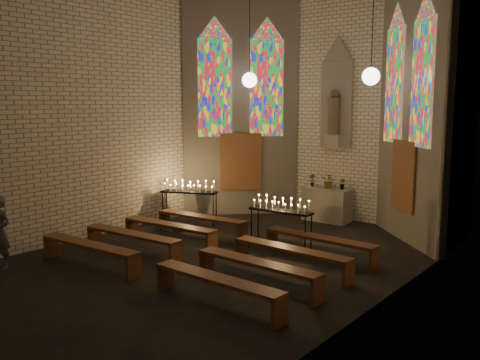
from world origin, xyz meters
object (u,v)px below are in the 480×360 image
at_px(altar, 327,205).
at_px(votive_stand_left, 189,189).
at_px(votive_stand_right, 281,207).
at_px(aisle_flower_pot, 245,242).

xyz_separation_m(altar, votive_stand_left, (-3.00, -2.81, 0.54)).
bearing_deg(votive_stand_right, aisle_flower_pot, -133.02).
distance_m(aisle_flower_pot, votive_stand_left, 3.36).
xyz_separation_m(aisle_flower_pot, votive_stand_right, (0.58, 0.67, 0.82)).
height_order(altar, votive_stand_left, votive_stand_left).
relative_size(aisle_flower_pot, votive_stand_left, 0.25).
bearing_deg(altar, votive_stand_right, -80.07).
relative_size(votive_stand_left, votive_stand_right, 1.01).
bearing_deg(altar, votive_stand_left, -136.85).
height_order(aisle_flower_pot, votive_stand_right, votive_stand_right).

